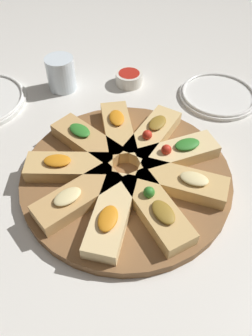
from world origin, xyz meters
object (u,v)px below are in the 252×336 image
Objects in this scene: plate_right at (218,95)px; water_glass at (61,74)px; dipping_bowl at (129,78)px; serving_board at (126,176)px.

plate_right is 0.43m from water_glass.
plate_right is 0.25m from dipping_bowl.
dipping_bowl reaches higher than serving_board.
serving_board is 0.35m from dipping_bowl.
dipping_bowl reaches higher than plate_right.
dipping_bowl is (0.15, -0.11, -0.03)m from water_glass.
water_glass reaches higher than plate_right.
water_glass is 0.19m from dipping_bowl.
dipping_bowl is at bearing 121.42° from plate_right.
serving_board is at bearing -173.91° from plate_right.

